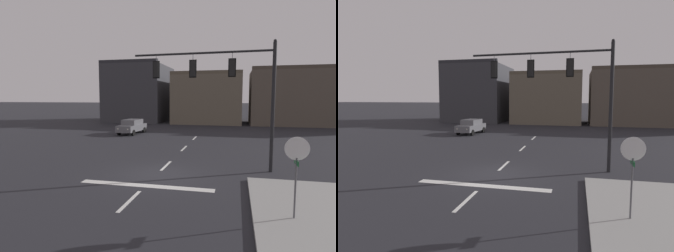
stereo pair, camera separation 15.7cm
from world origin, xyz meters
TOP-DOWN VIEW (x-y plane):
  - ground_plane at (0.00, 0.00)m, footprint 400.00×400.00m
  - sidewalk_near_corner at (7.13, -4.00)m, footprint 5.00×8.00m
  - stop_bar_paint at (0.00, -2.00)m, footprint 6.40×0.50m
  - lane_centreline at (0.00, 2.00)m, footprint 0.16×26.40m
  - signal_mast_near_side at (3.40, 2.07)m, footprint 7.99×0.53m
  - stop_sign at (5.94, -4.56)m, footprint 0.76×0.64m
  - car_lot_nearside at (-7.37, 15.78)m, footprint 2.21×4.57m
  - building_row at (10.34, 33.11)m, footprint 60.79×12.57m

SIDE VIEW (x-z plane):
  - ground_plane at x=0.00m, z-range 0.00..0.00m
  - lane_centreline at x=0.00m, z-range 0.00..0.01m
  - stop_bar_paint at x=0.00m, z-range 0.00..0.01m
  - sidewalk_near_corner at x=7.13m, z-range 0.00..0.15m
  - car_lot_nearside at x=-7.37m, z-range 0.05..1.66m
  - stop_sign at x=5.94m, z-range 0.73..3.56m
  - building_row at x=10.34m, z-range -0.88..9.05m
  - signal_mast_near_side at x=3.40m, z-range 1.42..8.55m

